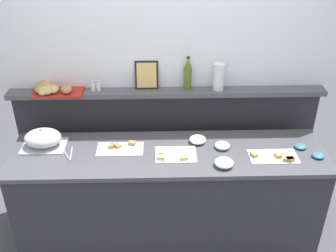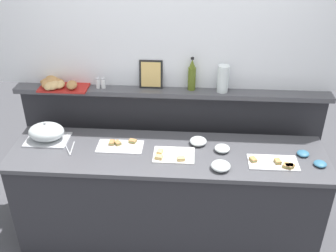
# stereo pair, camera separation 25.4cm
# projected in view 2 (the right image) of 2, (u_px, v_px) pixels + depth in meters

# --- Properties ---
(ground_plane) EXTENTS (12.00, 12.00, 0.00)m
(ground_plane) POSITION_uv_depth(u_px,v_px,m) (172.00, 195.00, 4.04)
(ground_plane) COLOR #4C4C51
(buffet_counter) EXTENTS (2.44, 0.63, 0.93)m
(buffet_counter) POSITION_uv_depth(u_px,v_px,m) (167.00, 199.00, 3.29)
(buffet_counter) COLOR #2D2D33
(buffet_counter) RESTS_ON ground_plane
(back_ledge_unit) EXTENTS (2.60, 0.22, 1.27)m
(back_ledge_unit) POSITION_uv_depth(u_px,v_px,m) (171.00, 146.00, 3.61)
(back_ledge_unit) COLOR #2D2D33
(back_ledge_unit) RESTS_ON ground_plane
(upper_wall_panel) EXTENTS (3.20, 0.08, 1.33)m
(upper_wall_panel) POSITION_uv_depth(u_px,v_px,m) (172.00, 4.00, 2.99)
(upper_wall_panel) COLOR white
(upper_wall_panel) RESTS_ON back_ledge_unit
(sandwich_platter_rear) EXTENTS (0.31, 0.22, 0.04)m
(sandwich_platter_rear) POSITION_uv_depth(u_px,v_px,m) (172.00, 155.00, 3.00)
(sandwich_platter_rear) COLOR white
(sandwich_platter_rear) RESTS_ON buffet_counter
(sandwich_platter_front) EXTENTS (0.36, 0.19, 0.04)m
(sandwich_platter_front) POSITION_uv_depth(u_px,v_px,m) (120.00, 146.00, 3.12)
(sandwich_platter_front) COLOR white
(sandwich_platter_front) RESTS_ON buffet_counter
(sandwich_platter_side) EXTENTS (0.37, 0.19, 0.04)m
(sandwich_platter_side) POSITION_uv_depth(u_px,v_px,m) (275.00, 163.00, 2.92)
(sandwich_platter_side) COLOR white
(sandwich_platter_side) RESTS_ON buffet_counter
(serving_cloche) EXTENTS (0.34, 0.24, 0.17)m
(serving_cloche) POSITION_uv_depth(u_px,v_px,m) (46.00, 132.00, 3.17)
(serving_cloche) COLOR #B7BABF
(serving_cloche) RESTS_ON buffet_counter
(glass_bowl_large) EXTENTS (0.13, 0.13, 0.05)m
(glass_bowl_large) POSITION_uv_depth(u_px,v_px,m) (198.00, 141.00, 3.14)
(glass_bowl_large) COLOR silver
(glass_bowl_large) RESTS_ON buffet_counter
(glass_bowl_medium) EXTENTS (0.12, 0.12, 0.05)m
(glass_bowl_medium) POSITION_uv_depth(u_px,v_px,m) (222.00, 149.00, 3.06)
(glass_bowl_medium) COLOR silver
(glass_bowl_medium) RESTS_ON buffet_counter
(glass_bowl_small) EXTENTS (0.14, 0.14, 0.06)m
(glass_bowl_small) POSITION_uv_depth(u_px,v_px,m) (221.00, 166.00, 2.86)
(glass_bowl_small) COLOR silver
(glass_bowl_small) RESTS_ON buffet_counter
(condiment_bowl_red) EXTENTS (0.09, 0.09, 0.03)m
(condiment_bowl_red) POSITION_uv_depth(u_px,v_px,m) (320.00, 164.00, 2.90)
(condiment_bowl_red) COLOR teal
(condiment_bowl_red) RESTS_ON buffet_counter
(condiment_bowl_teal) EXTENTS (0.09, 0.09, 0.03)m
(condiment_bowl_teal) POSITION_uv_depth(u_px,v_px,m) (303.00, 153.00, 3.01)
(condiment_bowl_teal) COLOR teal
(condiment_bowl_teal) RESTS_ON buffet_counter
(serving_tongs) EXTENTS (0.10, 0.19, 0.01)m
(serving_tongs) POSITION_uv_depth(u_px,v_px,m) (70.00, 149.00, 3.08)
(serving_tongs) COLOR #B7BABF
(serving_tongs) RESTS_ON buffet_counter
(olive_oil_bottle) EXTENTS (0.06, 0.06, 0.28)m
(olive_oil_bottle) POSITION_uv_depth(u_px,v_px,m) (192.00, 75.00, 3.19)
(olive_oil_bottle) COLOR #56661E
(olive_oil_bottle) RESTS_ON back_ledge_unit
(salt_shaker) EXTENTS (0.03, 0.03, 0.09)m
(salt_shaker) POSITION_uv_depth(u_px,v_px,m) (98.00, 83.00, 3.26)
(salt_shaker) COLOR white
(salt_shaker) RESTS_ON back_ledge_unit
(pepper_shaker) EXTENTS (0.03, 0.03, 0.09)m
(pepper_shaker) POSITION_uv_depth(u_px,v_px,m) (103.00, 83.00, 3.25)
(pepper_shaker) COLOR white
(pepper_shaker) RESTS_ON back_ledge_unit
(bread_basket) EXTENTS (0.42, 0.28, 0.08)m
(bread_basket) POSITION_uv_depth(u_px,v_px,m) (57.00, 83.00, 3.26)
(bread_basket) COLOR #B2231E
(bread_basket) RESTS_ON back_ledge_unit
(framed_picture) EXTENTS (0.19, 0.05, 0.23)m
(framed_picture) POSITION_uv_depth(u_px,v_px,m) (151.00, 74.00, 3.23)
(framed_picture) COLOR black
(framed_picture) RESTS_ON back_ledge_unit
(water_carafe) EXTENTS (0.09, 0.09, 0.22)m
(water_carafe) POSITION_uv_depth(u_px,v_px,m) (223.00, 79.00, 3.16)
(water_carafe) COLOR silver
(water_carafe) RESTS_ON back_ledge_unit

